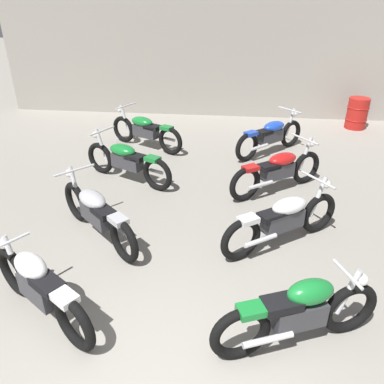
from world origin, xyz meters
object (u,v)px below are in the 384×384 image
at_px(motorcycle_left_row_1, 97,212).
at_px(oil_drum, 357,113).
at_px(motorcycle_left_row_3, 145,130).
at_px(motorcycle_right_row_3, 271,135).
at_px(motorcycle_left_row_2, 127,160).
at_px(motorcycle_right_row_1, 283,219).
at_px(motorcycle_right_row_2, 278,170).
at_px(motorcycle_left_row_0, 39,286).
at_px(motorcycle_right_row_0, 299,312).

height_order(motorcycle_left_row_1, oil_drum, motorcycle_left_row_1).
relative_size(motorcycle_left_row_3, motorcycle_right_row_3, 1.19).
bearing_deg(oil_drum, motorcycle_left_row_2, -143.71).
bearing_deg(motorcycle_right_row_1, motorcycle_right_row_2, 87.62).
height_order(motorcycle_right_row_2, motorcycle_right_row_3, same).
height_order(motorcycle_left_row_0, motorcycle_left_row_3, motorcycle_left_row_3).
bearing_deg(motorcycle_right_row_3, motorcycle_right_row_1, -91.09).
height_order(motorcycle_left_row_3, motorcycle_right_row_1, same).
bearing_deg(motorcycle_right_row_3, motorcycle_left_row_0, -118.40).
height_order(motorcycle_left_row_1, motorcycle_right_row_2, same).
relative_size(motorcycle_left_row_0, oil_drum, 1.99).
bearing_deg(motorcycle_right_row_1, motorcycle_left_row_3, 127.89).
bearing_deg(motorcycle_left_row_3, motorcycle_left_row_0, -89.93).
relative_size(motorcycle_right_row_1, motorcycle_right_row_3, 1.11).
distance_m(motorcycle_left_row_0, motorcycle_left_row_1, 1.68).
bearing_deg(motorcycle_left_row_1, motorcycle_left_row_2, 92.11).
relative_size(motorcycle_left_row_2, motorcycle_right_row_2, 1.10).
distance_m(motorcycle_left_row_1, motorcycle_right_row_0, 3.30).
relative_size(motorcycle_left_row_2, motorcycle_right_row_3, 1.21).
distance_m(motorcycle_left_row_2, motorcycle_right_row_0, 4.75).
relative_size(motorcycle_left_row_3, oil_drum, 2.31).
bearing_deg(motorcycle_right_row_3, motorcycle_left_row_1, -126.83).
distance_m(motorcycle_left_row_2, motorcycle_left_row_3, 1.87).
height_order(motorcycle_left_row_2, motorcycle_left_row_3, same).
bearing_deg(motorcycle_left_row_0, motorcycle_right_row_1, 31.79).
xyz_separation_m(motorcycle_left_row_1, motorcycle_right_row_2, (2.89, 1.90, 0.00)).
xyz_separation_m(motorcycle_left_row_2, motorcycle_right_row_3, (2.97, 1.83, 0.00)).
height_order(motorcycle_left_row_1, motorcycle_right_row_1, same).
distance_m(motorcycle_left_row_2, motorcycle_right_row_2, 2.97).
height_order(motorcycle_left_row_3, motorcycle_right_row_3, same).
height_order(motorcycle_left_row_2, motorcycle_right_row_0, motorcycle_left_row_2).
bearing_deg(motorcycle_right_row_2, motorcycle_left_row_1, -146.65).
relative_size(motorcycle_left_row_0, motorcycle_right_row_3, 1.03).
height_order(motorcycle_left_row_0, motorcycle_right_row_2, motorcycle_right_row_2).
relative_size(motorcycle_left_row_1, motorcycle_right_row_1, 0.91).
bearing_deg(motorcycle_right_row_3, motorcycle_right_row_2, -89.93).
height_order(motorcycle_left_row_0, motorcycle_right_row_1, motorcycle_right_row_1).
bearing_deg(motorcycle_right_row_0, motorcycle_right_row_1, 89.42).
xyz_separation_m(motorcycle_right_row_0, motorcycle_right_row_2, (0.09, 3.65, -0.01)).
relative_size(motorcycle_left_row_0, motorcycle_left_row_3, 0.86).
bearing_deg(motorcycle_right_row_2, motorcycle_right_row_0, -91.45).
bearing_deg(motorcycle_right_row_2, motorcycle_right_row_1, -92.38).
xyz_separation_m(motorcycle_left_row_2, motorcycle_left_row_3, (-0.04, 1.87, 0.00)).
distance_m(motorcycle_left_row_0, motorcycle_right_row_3, 6.30).
distance_m(motorcycle_right_row_2, motorcycle_right_row_3, 1.96).
relative_size(motorcycle_left_row_1, motorcycle_right_row_2, 0.92).
relative_size(motorcycle_left_row_2, motorcycle_right_row_1, 1.09).
bearing_deg(motorcycle_right_row_0, oil_drum, 71.45).
relative_size(motorcycle_left_row_3, motorcycle_right_row_0, 1.05).
distance_m(motorcycle_left_row_2, motorcycle_right_row_3, 3.49).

